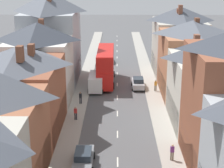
% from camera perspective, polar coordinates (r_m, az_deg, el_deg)
% --- Properties ---
extents(pavement_left, '(2.20, 104.00, 0.14)m').
position_cam_1_polar(pavement_left, '(54.05, -4.61, -1.25)').
color(pavement_left, '#A8A399').
rests_on(pavement_left, ground).
extents(pavement_right, '(2.20, 104.00, 0.14)m').
position_cam_1_polar(pavement_right, '(54.08, 6.22, -1.29)').
color(pavement_right, '#A8A399').
rests_on(pavement_right, ground).
extents(centre_line_dashes, '(0.14, 97.80, 0.01)m').
position_cam_1_polar(centre_line_dashes, '(51.95, 0.81, -2.05)').
color(centre_line_dashes, silver).
rests_on(centre_line_dashes, ground).
extents(terrace_row_left, '(8.00, 61.04, 13.82)m').
position_cam_1_polar(terrace_row_left, '(37.36, -14.93, -1.77)').
color(terrace_row_left, brown).
rests_on(terrace_row_left, ground).
extents(double_decker_bus_lead, '(2.74, 10.80, 5.30)m').
position_cam_1_polar(double_decker_bus_lead, '(57.68, -0.99, 2.85)').
color(double_decker_bus_lead, red).
rests_on(double_decker_bus_lead, ground).
extents(car_near_blue, '(1.90, 3.83, 1.62)m').
position_cam_1_polar(car_near_blue, '(70.94, -0.67, 3.96)').
color(car_near_blue, gray).
rests_on(car_near_blue, ground).
extents(car_near_silver, '(1.90, 4.39, 1.62)m').
position_cam_1_polar(car_near_silver, '(34.55, -4.37, -11.17)').
color(car_near_silver, gray).
rests_on(car_near_silver, ground).
extents(car_parked_left_a, '(1.90, 4.13, 1.67)m').
position_cam_1_polar(car_parked_left_a, '(55.72, 4.00, 0.17)').
color(car_parked_left_a, '#B7BABF').
rests_on(car_parked_left_a, ground).
extents(car_parked_left_b, '(1.90, 4.28, 1.67)m').
position_cam_1_polar(car_parked_left_b, '(76.90, -1.54, 5.03)').
color(car_parked_left_b, '#236093').
rests_on(car_parked_left_b, ground).
extents(delivery_van, '(2.20, 5.20, 2.41)m').
position_cam_1_polar(delivery_van, '(54.56, -2.45, 0.37)').
color(delivery_van, white).
rests_on(delivery_van, ground).
extents(pedestrian_mid_left, '(0.36, 0.22, 1.61)m').
position_cam_1_polar(pedestrian_mid_left, '(35.52, 9.16, -10.11)').
color(pedestrian_mid_left, brown).
rests_on(pedestrian_mid_left, pavement_right).
extents(pedestrian_mid_right, '(0.36, 0.22, 1.61)m').
position_cam_1_polar(pedestrian_mid_right, '(44.07, -5.57, -4.35)').
color(pedestrian_mid_right, '#23232D').
rests_on(pedestrian_mid_right, pavement_left).
extents(pedestrian_far_left, '(0.36, 0.22, 1.61)m').
position_cam_1_polar(pedestrian_far_left, '(49.12, -4.83, -2.01)').
color(pedestrian_far_left, '#23232D').
rests_on(pedestrian_far_left, pavement_left).
extents(pedestrian_far_right, '(0.36, 0.22, 1.61)m').
position_cam_1_polar(pedestrian_far_right, '(54.30, 6.66, -0.16)').
color(pedestrian_far_right, brown).
rests_on(pedestrian_far_right, pavement_right).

